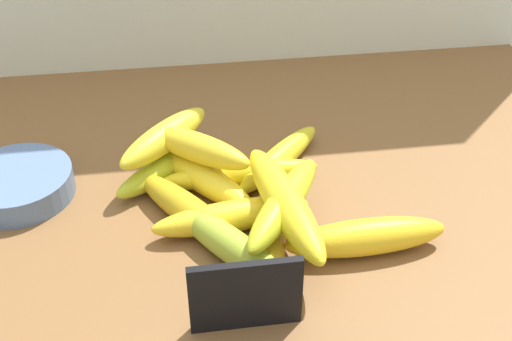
{
  "coord_description": "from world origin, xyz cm",
  "views": [
    {
      "loc": [
        -6.01,
        -61.8,
        52.96
      ],
      "look_at": [
        2.75,
        -0.84,
        8.0
      ],
      "focal_mm": 44.85,
      "sensor_mm": 36.0,
      "label": 1
    }
  ],
  "objects_px": {
    "banana_10": "(284,203)",
    "banana_4": "(202,177)",
    "banana_3": "(232,216)",
    "chalkboard_sign": "(246,297)",
    "banana_5": "(366,237)",
    "banana_9": "(198,148)",
    "banana_11": "(284,202)",
    "banana_2": "(279,158)",
    "banana_7": "(169,166)",
    "fruit_bowl": "(18,184)",
    "banana_8": "(272,231)",
    "banana_6": "(240,174)",
    "banana_12": "(165,137)",
    "banana_0": "(232,246)",
    "banana_1": "(189,211)"
  },
  "relations": [
    {
      "from": "banana_9",
      "to": "banana_1",
      "type": "bearing_deg",
      "value": -103.33
    },
    {
      "from": "fruit_bowl",
      "to": "banana_6",
      "type": "relative_size",
      "value": 0.67
    },
    {
      "from": "banana_6",
      "to": "banana_8",
      "type": "distance_m",
      "value": 0.11
    },
    {
      "from": "banana_7",
      "to": "banana_9",
      "type": "relative_size",
      "value": 1.13
    },
    {
      "from": "banana_5",
      "to": "banana_11",
      "type": "relative_size",
      "value": 0.88
    },
    {
      "from": "chalkboard_sign",
      "to": "banana_6",
      "type": "height_order",
      "value": "chalkboard_sign"
    },
    {
      "from": "banana_8",
      "to": "banana_10",
      "type": "height_order",
      "value": "banana_10"
    },
    {
      "from": "chalkboard_sign",
      "to": "banana_2",
      "type": "distance_m",
      "value": 0.27
    },
    {
      "from": "banana_3",
      "to": "banana_9",
      "type": "xyz_separation_m",
      "value": [
        -0.03,
        0.09,
        0.04
      ]
    },
    {
      "from": "banana_1",
      "to": "banana_8",
      "type": "xyz_separation_m",
      "value": [
        0.09,
        -0.05,
        -0.0
      ]
    },
    {
      "from": "banana_0",
      "to": "chalkboard_sign",
      "type": "bearing_deg",
      "value": -87.98
    },
    {
      "from": "banana_7",
      "to": "banana_8",
      "type": "bearing_deg",
      "value": -51.84
    },
    {
      "from": "banana_8",
      "to": "banana_12",
      "type": "relative_size",
      "value": 1.27
    },
    {
      "from": "banana_6",
      "to": "banana_9",
      "type": "bearing_deg",
      "value": 170.33
    },
    {
      "from": "banana_4",
      "to": "banana_8",
      "type": "distance_m",
      "value": 0.13
    },
    {
      "from": "banana_0",
      "to": "banana_9",
      "type": "bearing_deg",
      "value": 100.29
    },
    {
      "from": "banana_7",
      "to": "banana_10",
      "type": "distance_m",
      "value": 0.19
    },
    {
      "from": "banana_11",
      "to": "banana_4",
      "type": "bearing_deg",
      "value": 129.32
    },
    {
      "from": "banana_5",
      "to": "banana_9",
      "type": "relative_size",
      "value": 1.23
    },
    {
      "from": "banana_2",
      "to": "chalkboard_sign",
      "type": "bearing_deg",
      "value": -106.93
    },
    {
      "from": "banana_12",
      "to": "banana_0",
      "type": "bearing_deg",
      "value": -69.58
    },
    {
      "from": "banana_0",
      "to": "banana_5",
      "type": "height_order",
      "value": "banana_5"
    },
    {
      "from": "banana_2",
      "to": "banana_5",
      "type": "xyz_separation_m",
      "value": [
        0.07,
        -0.17,
        0.0
      ]
    },
    {
      "from": "banana_3",
      "to": "banana_10",
      "type": "relative_size",
      "value": 1.05
    },
    {
      "from": "banana_8",
      "to": "banana_11",
      "type": "bearing_deg",
      "value": 18.52
    },
    {
      "from": "banana_2",
      "to": "banana_11",
      "type": "height_order",
      "value": "banana_11"
    },
    {
      "from": "banana_10",
      "to": "banana_4",
      "type": "bearing_deg",
      "value": 129.45
    },
    {
      "from": "banana_1",
      "to": "banana_10",
      "type": "bearing_deg",
      "value": -21.25
    },
    {
      "from": "banana_6",
      "to": "banana_0",
      "type": "bearing_deg",
      "value": -101.01
    },
    {
      "from": "banana_11",
      "to": "banana_12",
      "type": "distance_m",
      "value": 0.2
    },
    {
      "from": "banana_9",
      "to": "banana_11",
      "type": "xyz_separation_m",
      "value": [
        0.09,
        -0.12,
        -0.0
      ]
    },
    {
      "from": "banana_2",
      "to": "banana_6",
      "type": "distance_m",
      "value": 0.06
    },
    {
      "from": "banana_7",
      "to": "fruit_bowl",
      "type": "bearing_deg",
      "value": -176.92
    },
    {
      "from": "fruit_bowl",
      "to": "banana_9",
      "type": "bearing_deg",
      "value": -2.8
    },
    {
      "from": "banana_6",
      "to": "banana_1",
      "type": "bearing_deg",
      "value": -136.69
    },
    {
      "from": "banana_12",
      "to": "chalkboard_sign",
      "type": "bearing_deg",
      "value": -75.77
    },
    {
      "from": "banana_9",
      "to": "banana_11",
      "type": "distance_m",
      "value": 0.15
    },
    {
      "from": "banana_3",
      "to": "chalkboard_sign",
      "type": "bearing_deg",
      "value": -90.93
    },
    {
      "from": "banana_1",
      "to": "banana_11",
      "type": "bearing_deg",
      "value": -21.61
    },
    {
      "from": "banana_4",
      "to": "banana_3",
      "type": "bearing_deg",
      "value": -70.52
    },
    {
      "from": "banana_3",
      "to": "banana_10",
      "type": "xyz_separation_m",
      "value": [
        0.06,
        -0.02,
        0.03
      ]
    },
    {
      "from": "banana_5",
      "to": "banana_8",
      "type": "bearing_deg",
      "value": 163.27
    },
    {
      "from": "chalkboard_sign",
      "to": "fruit_bowl",
      "type": "bearing_deg",
      "value": 135.8
    },
    {
      "from": "banana_4",
      "to": "banana_7",
      "type": "relative_size",
      "value": 1.05
    },
    {
      "from": "banana_8",
      "to": "banana_4",
      "type": "bearing_deg",
      "value": 123.01
    },
    {
      "from": "banana_1",
      "to": "banana_3",
      "type": "xyz_separation_m",
      "value": [
        0.05,
        -0.02,
        0.0
      ]
    },
    {
      "from": "banana_3",
      "to": "banana_8",
      "type": "bearing_deg",
      "value": -34.45
    },
    {
      "from": "fruit_bowl",
      "to": "banana_2",
      "type": "distance_m",
      "value": 0.33
    },
    {
      "from": "chalkboard_sign",
      "to": "banana_4",
      "type": "height_order",
      "value": "chalkboard_sign"
    },
    {
      "from": "banana_1",
      "to": "banana_7",
      "type": "distance_m",
      "value": 0.1
    }
  ]
}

